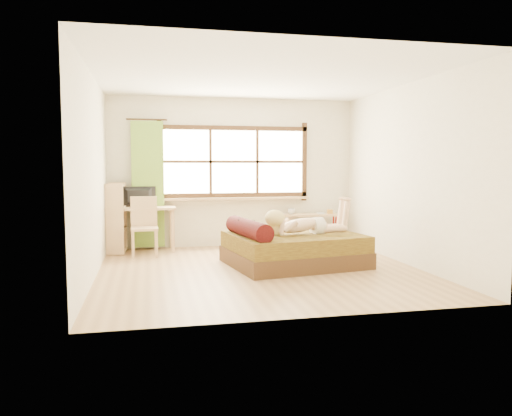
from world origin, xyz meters
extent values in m
plane|color=#9E754C|center=(0.00, 0.00, 0.00)|extent=(4.50, 4.50, 0.00)
plane|color=white|center=(0.00, 0.00, 2.70)|extent=(4.50, 4.50, 0.00)
plane|color=silver|center=(0.00, 2.25, 1.35)|extent=(4.50, 0.00, 4.50)
plane|color=silver|center=(0.00, -2.25, 1.35)|extent=(4.50, 0.00, 4.50)
plane|color=silver|center=(-2.25, 0.00, 1.35)|extent=(0.00, 4.50, 4.50)
plane|color=silver|center=(2.25, 0.00, 1.35)|extent=(0.00, 4.50, 4.50)
cube|color=#FFEDBF|center=(0.00, 2.25, 1.55)|extent=(2.60, 0.01, 1.30)
cube|color=tan|center=(0.00, 2.17, 0.88)|extent=(2.80, 0.16, 0.04)
cube|color=#5B8825|center=(-1.55, 2.13, 1.15)|extent=(0.55, 0.10, 2.20)
cube|color=#391D11|center=(0.58, 0.28, 0.12)|extent=(2.10, 1.79, 0.23)
cube|color=#35210C|center=(0.58, 0.28, 0.35)|extent=(2.06, 1.75, 0.23)
cylinder|color=black|center=(-0.15, 0.16, 0.58)|extent=(0.47, 1.30, 0.26)
cube|color=tan|center=(-1.72, 1.95, 0.75)|extent=(1.25, 0.60, 0.04)
cube|color=tan|center=(-2.28, 1.71, 0.37)|extent=(0.05, 0.05, 0.74)
cube|color=tan|center=(-1.15, 1.74, 0.37)|extent=(0.05, 0.05, 0.74)
cube|color=tan|center=(-2.29, 2.16, 0.37)|extent=(0.05, 0.05, 0.74)
cube|color=tan|center=(-1.16, 2.19, 0.37)|extent=(0.05, 0.05, 0.74)
imported|color=black|center=(-1.72, 2.00, 0.95)|extent=(0.60, 0.09, 0.35)
cube|color=tan|center=(-1.62, 1.50, 0.45)|extent=(0.44, 0.44, 0.04)
cube|color=tan|center=(-1.62, 1.70, 0.72)|extent=(0.43, 0.05, 0.50)
cube|color=tan|center=(-1.80, 1.31, 0.22)|extent=(0.04, 0.04, 0.43)
cube|color=tan|center=(-1.43, 1.32, 0.22)|extent=(0.04, 0.04, 0.43)
cube|color=tan|center=(-1.81, 1.68, 0.22)|extent=(0.04, 0.04, 0.43)
cube|color=tan|center=(-1.44, 1.69, 0.22)|extent=(0.04, 0.04, 0.43)
cube|color=tan|center=(1.35, 2.07, 0.56)|extent=(1.19, 0.47, 0.04)
cube|color=tan|center=(1.35, 2.07, 0.27)|extent=(1.19, 0.47, 0.03)
cylinder|color=maroon|center=(0.81, 2.04, 0.29)|extent=(0.03, 0.03, 0.58)
cylinder|color=maroon|center=(1.86, 1.87, 0.29)|extent=(0.03, 0.03, 0.58)
cylinder|color=maroon|center=(0.84, 2.27, 0.29)|extent=(0.03, 0.03, 0.58)
cylinder|color=maroon|center=(1.89, 2.10, 0.29)|extent=(0.03, 0.03, 0.58)
cube|color=#BC832F|center=(1.78, 2.00, 0.62)|extent=(0.11, 0.11, 0.08)
imported|color=gray|center=(1.05, 2.07, 0.63)|extent=(0.15, 0.15, 0.10)
imported|color=gray|center=(1.55, 2.07, 0.59)|extent=(0.17, 0.22, 0.02)
cube|color=tan|center=(-2.08, 1.88, 0.05)|extent=(0.32, 0.50, 0.03)
cube|color=tan|center=(-2.08, 1.88, 0.42)|extent=(0.32, 0.50, 0.03)
cube|color=tan|center=(-2.08, 1.88, 0.78)|extent=(0.32, 0.50, 0.03)
cube|color=tan|center=(-2.08, 1.88, 1.15)|extent=(0.32, 0.50, 0.03)
cube|color=tan|center=(-2.10, 1.64, 0.60)|extent=(0.29, 0.05, 1.18)
cube|color=tan|center=(-2.06, 2.13, 0.60)|extent=(0.29, 0.05, 1.18)
camera|label=1|loc=(-1.53, -6.81, 1.50)|focal=35.00mm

